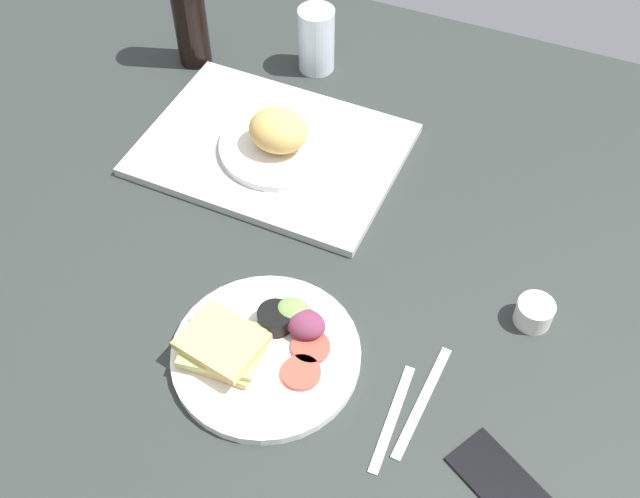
{
  "coord_description": "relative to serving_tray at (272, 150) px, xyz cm",
  "views": [
    {
      "loc": [
        31.36,
        -66.25,
        96.46
      ],
      "look_at": [
        2.0,
        3.0,
        4.0
      ],
      "focal_mm": 43.35,
      "sensor_mm": 36.0,
      "label": 1
    }
  ],
  "objects": [
    {
      "name": "cell_phone",
      "position": [
        53.62,
        -44.14,
        -0.4
      ],
      "size": [
        16.08,
        13.32,
        0.8
      ],
      "primitive_type": "cube",
      "rotation": [
        0.0,
        0.0,
        -0.51
      ],
      "color": "black",
      "rests_on": "ground_plane"
    },
    {
      "name": "plate_with_salad",
      "position": [
        16.67,
        -38.43,
        0.96
      ],
      "size": [
        27.32,
        27.32,
        5.4
      ],
      "color": "white",
      "rests_on": "ground_plane"
    },
    {
      "name": "serving_tray",
      "position": [
        0.0,
        0.0,
        0.0
      ],
      "size": [
        45.78,
        34.08,
        1.6
      ],
      "primitive_type": "cube",
      "rotation": [
        0.0,
        0.0,
        -0.02
      ],
      "color": "#B2B2AD",
      "rests_on": "ground_plane"
    },
    {
      "name": "soda_bottle",
      "position": [
        -25.54,
        18.28,
        11.16
      ],
      "size": [
        6.4,
        6.4,
        23.91
      ],
      "primitive_type": "cylinder",
      "color": "black",
      "rests_on": "ground_plane"
    },
    {
      "name": "fork",
      "position": [
        37.34,
        -40.85,
        -0.55
      ],
      "size": [
        1.95,
        17.04,
        0.5
      ],
      "primitive_type": "cube",
      "rotation": [
        0.0,
        0.0,
        1.6
      ],
      "color": "#B7B7BC",
      "rests_on": "ground_plane"
    },
    {
      "name": "knife",
      "position": [
        40.34,
        -36.85,
        -0.55
      ],
      "size": [
        2.75,
        19.05,
        0.5
      ],
      "primitive_type": "cube",
      "rotation": [
        0.0,
        0.0,
        1.5
      ],
      "color": "#B7B7BC",
      "rests_on": "ground_plane"
    },
    {
      "name": "ground_plane",
      "position": [
        15.84,
        -23.17,
        -2.3
      ],
      "size": [
        190.0,
        150.0,
        3.0
      ],
      "primitive_type": "cube",
      "color": "#282D2B"
    },
    {
      "name": "espresso_cup",
      "position": [
        51.15,
        -17.48,
        1.2
      ],
      "size": [
        5.6,
        5.6,
        4.0
      ],
      "primitive_type": "cylinder",
      "color": "silver",
      "rests_on": "ground_plane"
    },
    {
      "name": "drinking_glass",
      "position": [
        -2.36,
        25.67,
        5.68
      ],
      "size": [
        7.09,
        7.09,
        12.97
      ],
      "primitive_type": "cylinder",
      "color": "silver",
      "rests_on": "ground_plane"
    },
    {
      "name": "bread_plate_near",
      "position": [
        1.74,
        -0.36,
        3.66
      ],
      "size": [
        21.61,
        21.61,
        8.52
      ],
      "color": "white",
      "rests_on": "serving_tray"
    }
  ]
}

